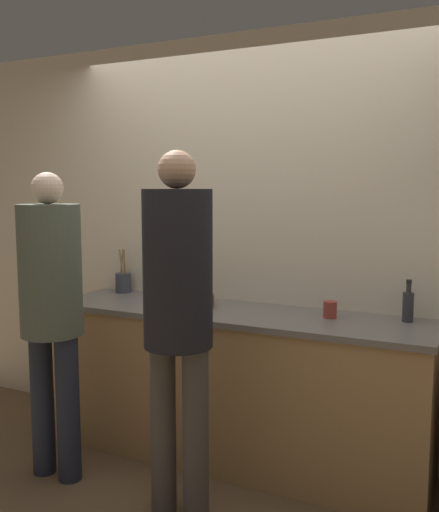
# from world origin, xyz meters

# --- Properties ---
(ground_plane) EXTENTS (14.00, 14.00, 0.00)m
(ground_plane) POSITION_xyz_m (0.00, 0.00, 0.00)
(ground_plane) COLOR brown
(wall_back) EXTENTS (5.20, 0.06, 2.60)m
(wall_back) POSITION_xyz_m (0.00, 0.67, 1.30)
(wall_back) COLOR beige
(wall_back) RESTS_ON ground_plane
(counter) EXTENTS (2.33, 0.65, 0.92)m
(counter) POSITION_xyz_m (0.00, 0.36, 0.46)
(counter) COLOR tan
(counter) RESTS_ON ground_plane
(person_left) EXTENTS (0.34, 0.34, 1.73)m
(person_left) POSITION_xyz_m (-0.82, -0.30, 1.03)
(person_left) COLOR #232838
(person_left) RESTS_ON ground_plane
(person_center) EXTENTS (0.34, 0.34, 1.82)m
(person_center) POSITION_xyz_m (0.01, -0.33, 1.09)
(person_center) COLOR #4C4742
(person_center) RESTS_ON ground_plane
(fruit_bowl) EXTENTS (0.29, 0.29, 0.12)m
(fruit_bowl) POSITION_xyz_m (-0.28, 0.33, 0.96)
(fruit_bowl) COLOR brown
(fruit_bowl) RESTS_ON counter
(utensil_crock) EXTENTS (0.11, 0.11, 0.30)m
(utensil_crock) POSITION_xyz_m (-0.95, 0.55, 0.99)
(utensil_crock) COLOR #3D424C
(utensil_crock) RESTS_ON counter
(bottle_dark) EXTENTS (0.06, 0.06, 0.23)m
(bottle_dark) POSITION_xyz_m (0.97, 0.51, 1.01)
(bottle_dark) COLOR #333338
(bottle_dark) RESTS_ON counter
(cup_red) EXTENTS (0.08, 0.08, 0.09)m
(cup_red) POSITION_xyz_m (0.56, 0.41, 0.97)
(cup_red) COLOR #A33D33
(cup_red) RESTS_ON counter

